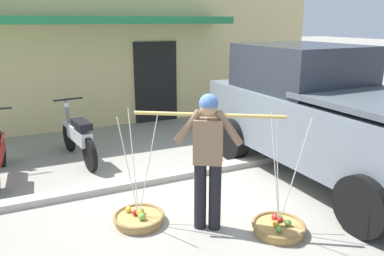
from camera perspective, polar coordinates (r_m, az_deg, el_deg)
name	(u,v)px	position (r m, az deg, el deg)	size (l,w,h in m)	color
ground_plane	(189,196)	(5.60, -0.45, -10.33)	(90.00, 90.00, 0.00)	gray
sidewalk_curb	(171,176)	(6.17, -3.15, -7.28)	(20.00, 0.24, 0.10)	#AEA89C
fruit_vendor	(208,154)	(4.43, 2.46, -3.92)	(1.51, 0.96, 1.70)	black
fruit_basket_left_side	(279,226)	(4.83, 13.05, -14.39)	(0.65, 0.65, 1.45)	#B2894C
fruit_basket_right_side	(139,217)	(4.95, -8.09, -13.33)	(0.65, 0.65, 1.45)	#B2894C
motorcycle_second_in_row	(79,137)	(7.11, -16.89, -1.33)	(0.54, 1.81, 1.09)	black
parked_truck	(327,114)	(6.42, 19.92, 1.95)	(2.26, 4.76, 2.10)	slate
storefront_building	(59,35)	(11.43, -19.58, 13.19)	(13.00, 6.00, 4.20)	#DBC684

